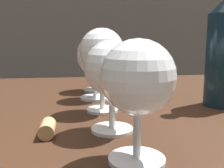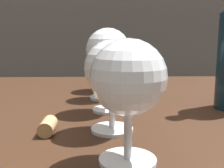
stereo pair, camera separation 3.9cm
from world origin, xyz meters
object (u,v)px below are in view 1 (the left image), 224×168
Objects in this scene: wine_glass_amber at (95,58)px; cork at (47,128)px; wine_glass_white at (138,80)px; wine_glass_cabernet at (94,54)px; wine_glass_port at (102,52)px; wine_glass_chardonnay at (112,69)px.

wine_glass_amber is 0.25m from cork.
wine_glass_cabernet reaches higher than wine_glass_white.
wine_glass_cabernet is (-0.00, 0.20, -0.02)m from wine_glass_port.
wine_glass_chardonnay is 0.22m from wine_glass_amber.
cork is at bearing -105.43° from wine_glass_cabernet.
wine_glass_amber is at bearing 92.62° from wine_glass_chardonnay.
wine_glass_cabernet reaches higher than wine_glass_chardonnay.
wine_glass_cabernet is (0.00, 0.09, 0.00)m from wine_glass_amber.
cork is (-0.11, 0.10, -0.08)m from wine_glass_white.
wine_glass_amber is 0.10m from wine_glass_cabernet.
wine_glass_cabernet is 0.34m from cork.
wine_glass_port is 1.11× the size of wine_glass_cabernet.
wine_glass_port is 1.16× the size of wine_glass_amber.
wine_glass_chardonnay is 0.11m from wine_glass_port.
cork is (-0.09, -0.01, -0.08)m from wine_glass_chardonnay.
wine_glass_white is 1.03× the size of wine_glass_amber.
wine_glass_chardonnay is 3.21× the size of cork.
wine_glass_port is 0.20m from wine_glass_cabernet.
wine_glass_cabernet is 3.33× the size of cork.
wine_glass_chardonnay is at bearing -89.02° from wine_glass_cabernet.
cork is at bearing 138.46° from wine_glass_white.
wine_glass_white is at bearing -87.31° from wine_glass_cabernet.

